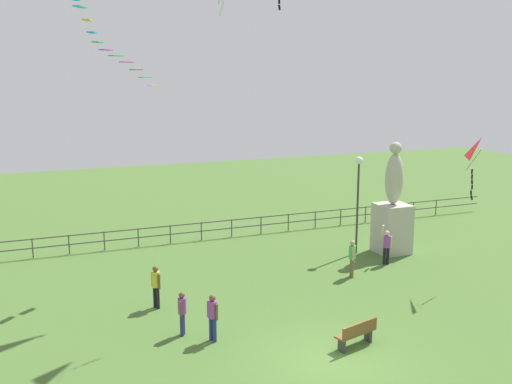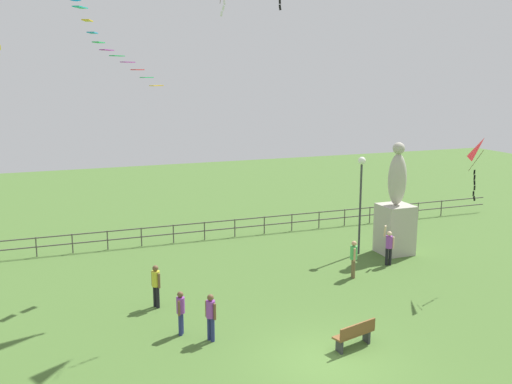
{
  "view_description": "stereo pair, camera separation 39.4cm",
  "coord_description": "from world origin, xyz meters",
  "px_view_note": "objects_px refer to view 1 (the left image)",
  "views": [
    {
      "loc": [
        -8.15,
        -14.3,
        8.48
      ],
      "look_at": [
        -0.39,
        5.24,
        4.22
      ],
      "focal_mm": 41.24,
      "sensor_mm": 36.0,
      "label": 1
    },
    {
      "loc": [
        -7.79,
        -14.44,
        8.48
      ],
      "look_at": [
        -0.39,
        5.24,
        4.22
      ],
      "focal_mm": 41.24,
      "sensor_mm": 36.0,
      "label": 2
    }
  ],
  "objects_px": {
    "person_4": "(213,315)",
    "streamer_kite": "(84,1)",
    "person_0": "(156,284)",
    "person_3": "(182,310)",
    "park_bench": "(357,333)",
    "kite_2": "(480,152)",
    "lamppost": "(358,184)",
    "person_2": "(352,256)",
    "person_1": "(387,245)",
    "statue_monument": "(393,215)"
  },
  "relations": [
    {
      "from": "statue_monument",
      "to": "person_4",
      "type": "height_order",
      "value": "statue_monument"
    },
    {
      "from": "statue_monument",
      "to": "person_1",
      "type": "height_order",
      "value": "statue_monument"
    },
    {
      "from": "lamppost",
      "to": "person_0",
      "type": "xyz_separation_m",
      "value": [
        -10.34,
        -3.11,
        -2.45
      ]
    },
    {
      "from": "kite_2",
      "to": "person_1",
      "type": "bearing_deg",
      "value": 122.74
    },
    {
      "from": "person_2",
      "to": "streamer_kite",
      "type": "distance_m",
      "value": 14.32
    },
    {
      "from": "statue_monument",
      "to": "kite_2",
      "type": "relative_size",
      "value": 2.12
    },
    {
      "from": "lamppost",
      "to": "park_bench",
      "type": "xyz_separation_m",
      "value": [
        -5.14,
        -8.55,
        -2.92
      ]
    },
    {
      "from": "statue_monument",
      "to": "person_4",
      "type": "distance_m",
      "value": 12.47
    },
    {
      "from": "person_1",
      "to": "streamer_kite",
      "type": "distance_m",
      "value": 16.16
    },
    {
      "from": "person_2",
      "to": "person_3",
      "type": "height_order",
      "value": "person_2"
    },
    {
      "from": "person_0",
      "to": "kite_2",
      "type": "height_order",
      "value": "kite_2"
    },
    {
      "from": "statue_monument",
      "to": "streamer_kite",
      "type": "distance_m",
      "value": 16.89
    },
    {
      "from": "statue_monument",
      "to": "person_2",
      "type": "bearing_deg",
      "value": -146.62
    },
    {
      "from": "person_0",
      "to": "person_2",
      "type": "xyz_separation_m",
      "value": [
        8.41,
        0.27,
        -0.01
      ]
    },
    {
      "from": "person_3",
      "to": "kite_2",
      "type": "bearing_deg",
      "value": 2.63
    },
    {
      "from": "person_1",
      "to": "person_3",
      "type": "relative_size",
      "value": 1.23
    },
    {
      "from": "statue_monument",
      "to": "person_2",
      "type": "xyz_separation_m",
      "value": [
        -3.59,
        -2.37,
        -0.93
      ]
    },
    {
      "from": "person_0",
      "to": "person_4",
      "type": "relative_size",
      "value": 1.03
    },
    {
      "from": "person_4",
      "to": "streamer_kite",
      "type": "height_order",
      "value": "streamer_kite"
    },
    {
      "from": "statue_monument",
      "to": "person_3",
      "type": "bearing_deg",
      "value": -155.98
    },
    {
      "from": "streamer_kite",
      "to": "person_3",
      "type": "bearing_deg",
      "value": -40.45
    },
    {
      "from": "person_2",
      "to": "person_3",
      "type": "xyz_separation_m",
      "value": [
        -8.1,
        -2.84,
        -0.06
      ]
    },
    {
      "from": "person_1",
      "to": "person_0",
      "type": "bearing_deg",
      "value": -173.81
    },
    {
      "from": "statue_monument",
      "to": "person_2",
      "type": "relative_size",
      "value": 3.33
    },
    {
      "from": "statue_monument",
      "to": "person_3",
      "type": "distance_m",
      "value": 12.83
    },
    {
      "from": "person_0",
      "to": "person_1",
      "type": "distance_m",
      "value": 10.78
    },
    {
      "from": "lamppost",
      "to": "park_bench",
      "type": "bearing_deg",
      "value": -121.04
    },
    {
      "from": "lamppost",
      "to": "kite_2",
      "type": "distance_m",
      "value": 6.01
    },
    {
      "from": "person_2",
      "to": "streamer_kite",
      "type": "bearing_deg",
      "value": -175.46
    },
    {
      "from": "park_bench",
      "to": "streamer_kite",
      "type": "distance_m",
      "value": 13.43
    },
    {
      "from": "person_3",
      "to": "park_bench",
      "type": "bearing_deg",
      "value": -30.4
    },
    {
      "from": "statue_monument",
      "to": "park_bench",
      "type": "bearing_deg",
      "value": -130.13
    },
    {
      "from": "statue_monument",
      "to": "park_bench",
      "type": "xyz_separation_m",
      "value": [
        -6.8,
        -8.07,
        -1.39
      ]
    },
    {
      "from": "lamppost",
      "to": "person_3",
      "type": "xyz_separation_m",
      "value": [
        -10.03,
        -5.68,
        -2.52
      ]
    },
    {
      "from": "lamppost",
      "to": "person_4",
      "type": "relative_size",
      "value": 2.97
    },
    {
      "from": "park_bench",
      "to": "kite_2",
      "type": "relative_size",
      "value": 0.62
    },
    {
      "from": "statue_monument",
      "to": "person_4",
      "type": "bearing_deg",
      "value": -151.15
    },
    {
      "from": "park_bench",
      "to": "person_2",
      "type": "height_order",
      "value": "person_2"
    },
    {
      "from": "statue_monument",
      "to": "person_3",
      "type": "xyz_separation_m",
      "value": [
        -11.69,
        -5.21,
        -1.0
      ]
    },
    {
      "from": "person_4",
      "to": "person_2",
      "type": "bearing_deg",
      "value": 26.46
    },
    {
      "from": "person_0",
      "to": "person_3",
      "type": "bearing_deg",
      "value": -83.12
    },
    {
      "from": "person_1",
      "to": "kite_2",
      "type": "distance_m",
      "value": 5.85
    },
    {
      "from": "person_0",
      "to": "kite_2",
      "type": "distance_m",
      "value": 13.66
    },
    {
      "from": "person_4",
      "to": "person_1",
      "type": "bearing_deg",
      "value": 25.2
    },
    {
      "from": "person_3",
      "to": "person_1",
      "type": "bearing_deg",
      "value": 19.73
    },
    {
      "from": "person_1",
      "to": "person_2",
      "type": "xyz_separation_m",
      "value": [
        -2.31,
        -0.89,
        -0.0
      ]
    },
    {
      "from": "park_bench",
      "to": "person_0",
      "type": "xyz_separation_m",
      "value": [
        -5.19,
        5.43,
        0.47
      ]
    },
    {
      "from": "lamppost",
      "to": "person_2",
      "type": "height_order",
      "value": "lamppost"
    },
    {
      "from": "park_bench",
      "to": "person_2",
      "type": "relative_size",
      "value": 0.97
    },
    {
      "from": "person_2",
      "to": "streamer_kite",
      "type": "xyz_separation_m",
      "value": [
        -10.45,
        -0.83,
        9.75
      ]
    }
  ]
}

